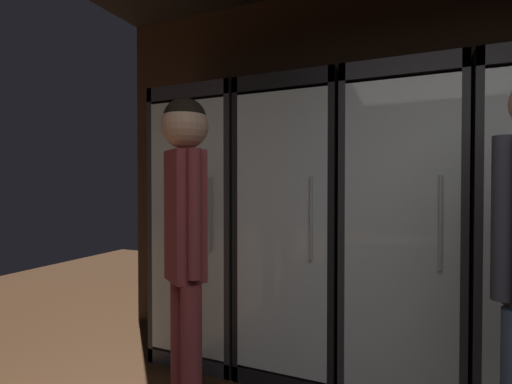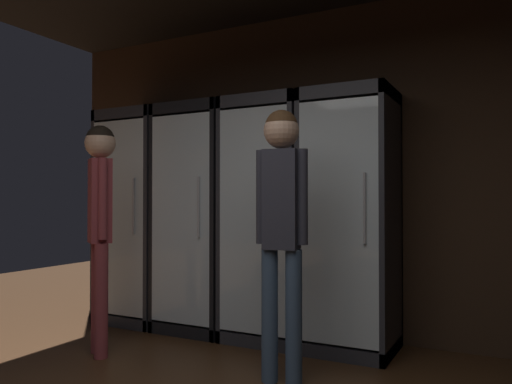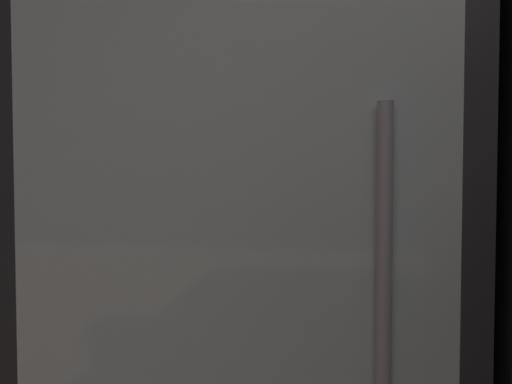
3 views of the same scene
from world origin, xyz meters
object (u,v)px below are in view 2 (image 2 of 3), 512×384
object	(u,v)px
cooler_left	(203,219)
shopper_far	(100,207)
cooler_far_left	(143,218)
cooler_right	(352,222)
cooler_center	(272,221)
shopper_near	(282,209)

from	to	relation	value
cooler_left	shopper_far	size ratio (longest dim) A/B	1.17
cooler_left	shopper_far	distance (m)	1.06
cooler_far_left	shopper_far	xyz separation A→B (m)	(0.44, -1.02, 0.12)
cooler_right	cooler_left	bearing A→B (deg)	179.95
cooler_far_left	cooler_right	size ratio (longest dim) A/B	1.00
cooler_far_left	cooler_right	world-z (taller)	same
cooler_center	cooler_right	distance (m)	0.69
cooler_right	cooler_far_left	bearing A→B (deg)	179.97
cooler_far_left	shopper_far	bearing A→B (deg)	-66.65
cooler_right	shopper_far	bearing A→B (deg)	-148.17
shopper_near	shopper_far	distance (m)	1.45
cooler_right	shopper_far	distance (m)	1.93
cooler_left	cooler_center	xyz separation A→B (m)	(0.69, -0.00, 0.00)
cooler_far_left	cooler_center	world-z (taller)	same
cooler_left	cooler_center	distance (m)	0.69
cooler_far_left	shopper_near	size ratio (longest dim) A/B	1.16
cooler_left	shopper_near	bearing A→B (deg)	-37.22
cooler_far_left	shopper_far	distance (m)	1.11
cooler_center	cooler_right	world-z (taller)	same
cooler_left	shopper_near	size ratio (longest dim) A/B	1.16
cooler_center	shopper_near	bearing A→B (deg)	-61.00
shopper_near	shopper_far	size ratio (longest dim) A/B	1.01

